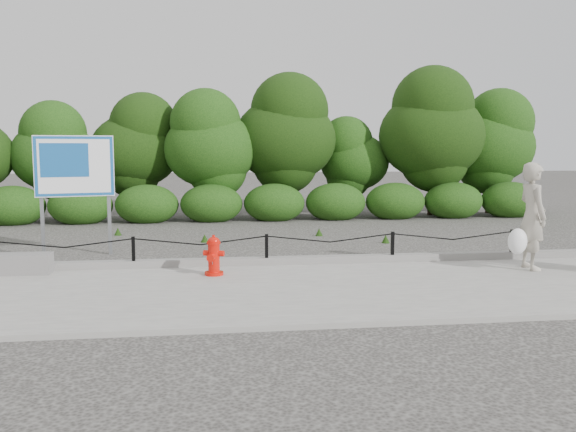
{
  "coord_description": "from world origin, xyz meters",
  "views": [
    {
      "loc": [
        -1.1,
        -11.51,
        2.34
      ],
      "look_at": [
        0.44,
        0.2,
        1.0
      ],
      "focal_mm": 38.0,
      "sensor_mm": 36.0,
      "label": 1
    }
  ],
  "objects_px": {
    "fire_hydrant": "(214,256)",
    "concrete_block": "(18,264)",
    "advertising_sign": "(74,172)",
    "pedestrian": "(531,218)"
  },
  "relations": [
    {
      "from": "fire_hydrant",
      "to": "pedestrian",
      "type": "height_order",
      "value": "pedestrian"
    },
    {
      "from": "pedestrian",
      "to": "advertising_sign",
      "type": "height_order",
      "value": "advertising_sign"
    },
    {
      "from": "fire_hydrant",
      "to": "advertising_sign",
      "type": "height_order",
      "value": "advertising_sign"
    },
    {
      "from": "pedestrian",
      "to": "concrete_block",
      "type": "height_order",
      "value": "pedestrian"
    },
    {
      "from": "fire_hydrant",
      "to": "concrete_block",
      "type": "relative_size",
      "value": 0.63
    },
    {
      "from": "pedestrian",
      "to": "concrete_block",
      "type": "bearing_deg",
      "value": 85.75
    },
    {
      "from": "pedestrian",
      "to": "concrete_block",
      "type": "distance_m",
      "value": 9.36
    },
    {
      "from": "concrete_block",
      "to": "advertising_sign",
      "type": "relative_size",
      "value": 0.44
    },
    {
      "from": "fire_hydrant",
      "to": "concrete_block",
      "type": "bearing_deg",
      "value": -170.27
    },
    {
      "from": "pedestrian",
      "to": "advertising_sign",
      "type": "bearing_deg",
      "value": 72.14
    }
  ]
}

